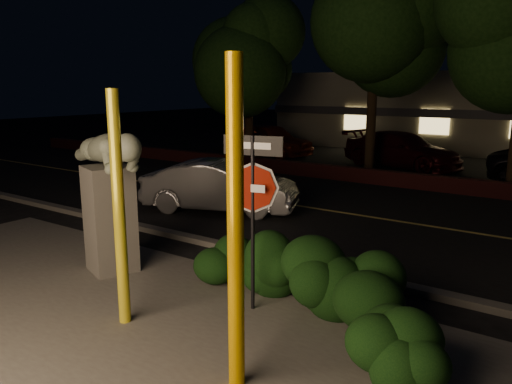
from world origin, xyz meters
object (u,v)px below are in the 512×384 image
Objects in this scene: yellow_pole_left at (119,211)px; yellow_pole_right at (236,230)px; parked_car_red at (269,140)px; signpost at (253,188)px; sculpture at (109,185)px; parked_car_darkred at (402,150)px; silver_sedan at (220,186)px.

yellow_pole_left is 0.90× the size of yellow_pole_right.
parked_car_red is at bearing 116.59° from yellow_pole_left.
signpost is at bearing 47.58° from yellow_pole_left.
sculpture is at bearing 169.18° from signpost.
yellow_pole_right is 4.23m from sculpture.
parked_car_red is at bearing 133.06° from sculpture.
sculpture is 0.52× the size of parked_car_darkred.
yellow_pole_right reaches higher than silver_sedan.
signpost is at bearing -157.14° from silver_sedan.
parked_car_red is (-7.83, 15.65, -0.86)m from yellow_pole_left.
silver_sedan is at bearing -173.98° from parked_car_darkred.
yellow_pole_right is at bearing -137.61° from parked_car_red.
yellow_pole_left reaches higher than parked_car_red.
signpost is at bearing 22.89° from sculpture.
signpost is (-0.96, 1.68, 0.05)m from yellow_pole_right.
yellow_pole_left is 1.27× the size of sculpture.
yellow_pole_left is 2.24m from yellow_pole_right.
sculpture reaches higher than silver_sedan.
yellow_pole_right reaches higher than parked_car_red.
silver_sedan is 10.06m from parked_car_darkred.
signpost reaches higher than sculpture.
yellow_pole_right is at bearing -160.39° from silver_sedan.
signpost is 6.21m from silver_sedan.
parked_car_red reaches higher than silver_sedan.
yellow_pole_left reaches higher than signpost.
signpost is (1.25, 1.37, 0.23)m from yellow_pole_left.
parked_car_red is (-10.04, 15.95, -1.04)m from yellow_pole_right.
parked_car_darkred is at bearing -78.89° from parked_car_red.
yellow_pole_right is at bearing -152.53° from parked_car_darkred.
silver_sedan is 10.99m from parked_car_red.
yellow_pole_right reaches higher than signpost.
yellow_pole_right is 1.41× the size of sculpture.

